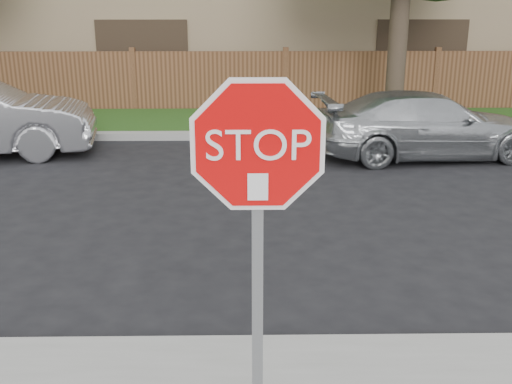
{
  "coord_description": "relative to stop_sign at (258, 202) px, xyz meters",
  "views": [
    {
      "loc": [
        -1.03,
        -4.57,
        2.88
      ],
      "look_at": [
        -0.97,
        -0.9,
        1.7
      ],
      "focal_mm": 42.0,
      "sensor_mm": 36.0,
      "label": 1
    }
  ],
  "objects": [
    {
      "name": "grass_strip",
      "position": [
        0.97,
        11.28,
        -1.77
      ],
      "size": [
        70.0,
        3.0,
        0.12
      ],
      "primitive_type": "cube",
      "color": "#1E4714",
      "rests_on": "ground"
    },
    {
      "name": "fence",
      "position": [
        0.97,
        12.88,
        -1.03
      ],
      "size": [
        70.0,
        0.12,
        1.6
      ],
      "primitive_type": "cube",
      "color": "#4E2F1B",
      "rests_on": "ground"
    },
    {
      "name": "stop_sign",
      "position": [
        0.0,
        0.0,
        0.0
      ],
      "size": [
        1.01,
        0.13,
        2.55
      ],
      "color": "gray",
      "rests_on": "sidewalk_near"
    },
    {
      "name": "sedan_right",
      "position": [
        3.37,
        8.02,
        -1.21
      ],
      "size": [
        4.42,
        2.15,
        1.24
      ],
      "primitive_type": "imported",
      "rotation": [
        0.0,
        0.0,
        1.67
      ],
      "color": "#B1B6B9",
      "rests_on": "ground"
    },
    {
      "name": "far_curb",
      "position": [
        0.97,
        9.63,
        -1.75
      ],
      "size": [
        70.0,
        0.3,
        0.15
      ],
      "primitive_type": "cube",
      "color": "gray",
      "rests_on": "ground"
    },
    {
      "name": "ground",
      "position": [
        0.97,
        1.48,
        -1.83
      ],
      "size": [
        90.0,
        90.0,
        0.0
      ],
      "primitive_type": "plane",
      "color": "black",
      "rests_on": "ground"
    }
  ]
}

